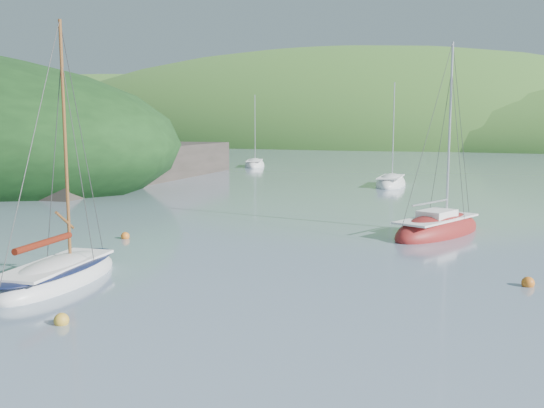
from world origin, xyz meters
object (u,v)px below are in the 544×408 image
at_px(distant_sloop_a, 391,184).
at_px(sloop_red, 438,230).
at_px(distant_sloop_c, 255,165).
at_px(daysailer_white, 59,276).

bearing_deg(distant_sloop_a, sloop_red, -77.05).
distance_m(distant_sloop_a, distant_sloop_c, 29.42).
xyz_separation_m(sloop_red, distant_sloop_c, (-33.15, 40.96, -0.03)).
height_order(sloop_red, distant_sloop_a, sloop_red).
height_order(sloop_red, distant_sloop_c, sloop_red).
distance_m(daysailer_white, distant_sloop_a, 39.88).
bearing_deg(sloop_red, distant_sloop_c, 146.00).
distance_m(daysailer_white, distant_sloop_c, 61.41).
relative_size(daysailer_white, sloop_red, 0.94).
bearing_deg(sloop_red, distant_sloop_a, 128.27).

